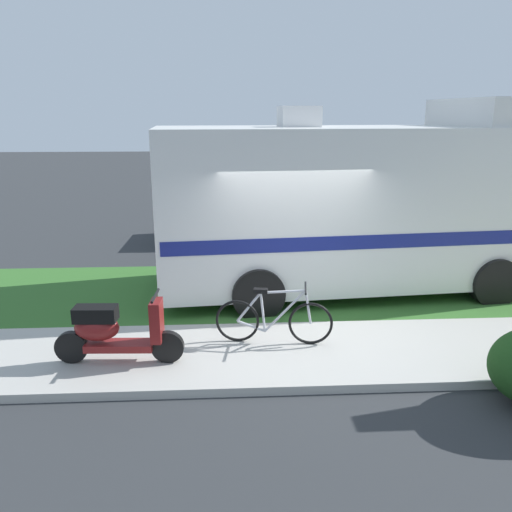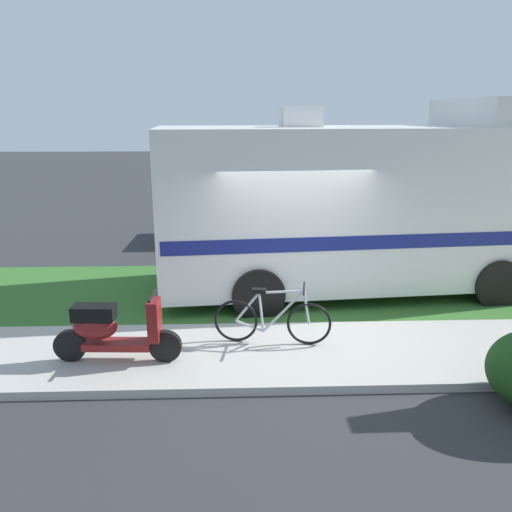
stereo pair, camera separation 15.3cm
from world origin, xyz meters
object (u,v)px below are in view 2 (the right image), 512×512
bicycle (272,319)px  pickup_truck_near (307,204)px  scooter (112,330)px  motorhome_rv (361,203)px

bicycle → pickup_truck_near: (1.42, 6.84, 0.51)m
scooter → pickup_truck_near: 8.18m
scooter → pickup_truck_near: bearing=63.7°
motorhome_rv → scooter: (-4.04, -3.08, -1.16)m
pickup_truck_near → bicycle: bearing=-101.7°
motorhome_rv → pickup_truck_near: (-0.43, 4.24, -0.74)m
motorhome_rv → pickup_truck_near: size_ratio=1.32×
motorhome_rv → bicycle: (-1.85, -2.60, -1.25)m
motorhome_rv → scooter: 5.22m
scooter → bicycle: (2.19, 0.48, -0.09)m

